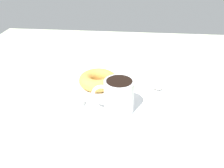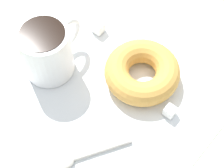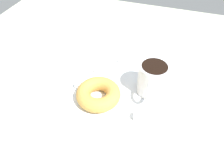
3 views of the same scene
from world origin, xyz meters
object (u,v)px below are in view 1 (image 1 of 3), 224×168
object	(u,v)px
spoon	(152,86)
sugar_cube	(80,102)
sugar_cube_extra	(109,73)
coffee_cup	(118,95)
donut	(98,80)

from	to	relation	value
spoon	sugar_cube	xyz separation A→B (cm)	(-20.45, -12.26, 0.52)
sugar_cube_extra	coffee_cup	bearing A→B (deg)	-77.03
donut	spoon	distance (cm)	17.32
spoon	sugar_cube	world-z (taller)	sugar_cube
spoon	sugar_cube	bearing A→B (deg)	-149.05
spoon	sugar_cube_extra	bearing A→B (deg)	155.48
donut	sugar_cube	xyz separation A→B (cm)	(-3.21, -11.69, -1.02)
coffee_cup	sugar_cube_extra	bearing A→B (deg)	102.97
donut	sugar_cube	world-z (taller)	donut
coffee_cup	spoon	size ratio (longest dim) A/B	1.02
spoon	coffee_cup	bearing A→B (deg)	-125.96
coffee_cup	spoon	world-z (taller)	coffee_cup
sugar_cube	sugar_cube_extra	size ratio (longest dim) A/B	1.13
coffee_cup	sugar_cube_extra	distance (cm)	20.89
coffee_cup	donut	world-z (taller)	coffee_cup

